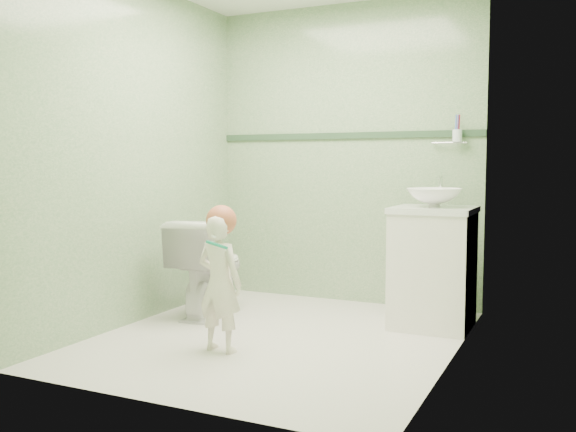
% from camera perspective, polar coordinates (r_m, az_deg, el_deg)
% --- Properties ---
extents(ground, '(2.50, 2.50, 0.00)m').
position_cam_1_polar(ground, '(4.14, -0.89, -10.97)').
color(ground, silver).
rests_on(ground, ground).
extents(room_shell, '(2.50, 2.54, 2.40)m').
position_cam_1_polar(room_shell, '(3.99, -0.91, 5.86)').
color(room_shell, '#7BA676').
rests_on(room_shell, ground).
extents(trim_stripe, '(2.20, 0.02, 0.05)m').
position_cam_1_polar(trim_stripe, '(5.14, 5.17, 7.26)').
color(trim_stripe, '#2E4A31').
rests_on(trim_stripe, room_shell).
extents(vanity, '(0.52, 0.50, 0.80)m').
position_cam_1_polar(vanity, '(4.44, 12.97, -4.74)').
color(vanity, white).
rests_on(vanity, ground).
extents(counter, '(0.54, 0.52, 0.04)m').
position_cam_1_polar(counter, '(4.39, 13.07, 0.54)').
color(counter, white).
rests_on(counter, vanity).
extents(basin, '(0.37, 0.37, 0.13)m').
position_cam_1_polar(basin, '(4.39, 13.09, 1.64)').
color(basin, white).
rests_on(basin, counter).
extents(faucet, '(0.03, 0.13, 0.18)m').
position_cam_1_polar(faucet, '(4.57, 13.59, 2.75)').
color(faucet, silver).
rests_on(faucet, counter).
extents(cup_holder, '(0.26, 0.07, 0.21)m').
position_cam_1_polar(cup_holder, '(4.85, 14.99, 7.04)').
color(cup_holder, silver).
rests_on(cup_holder, room_shell).
extents(toilet, '(0.48, 0.75, 0.72)m').
position_cam_1_polar(toilet, '(4.71, -7.19, -4.60)').
color(toilet, white).
rests_on(toilet, ground).
extents(toddler, '(0.32, 0.22, 0.82)m').
position_cam_1_polar(toddler, '(3.80, -6.20, -6.08)').
color(toddler, beige).
rests_on(toddler, ground).
extents(hair_cap, '(0.18, 0.18, 0.18)m').
position_cam_1_polar(hair_cap, '(3.77, -6.06, -0.39)').
color(hair_cap, '#BA5E3D').
rests_on(hair_cap, toddler).
extents(teal_toothbrush, '(0.11, 0.13, 0.08)m').
position_cam_1_polar(teal_toothbrush, '(3.61, -6.48, -2.53)').
color(teal_toothbrush, '#138A67').
rests_on(teal_toothbrush, toddler).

